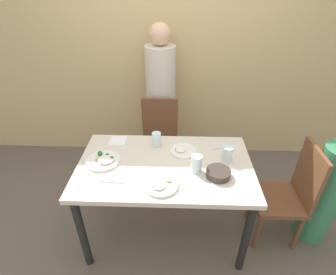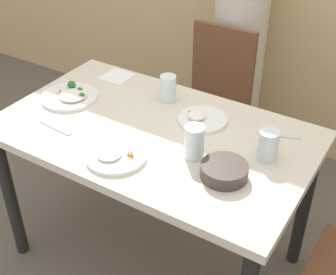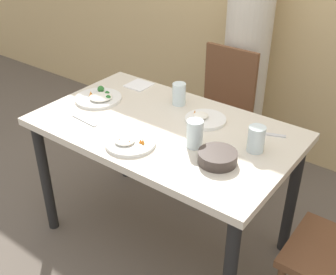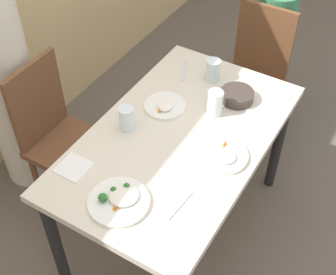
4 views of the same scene
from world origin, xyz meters
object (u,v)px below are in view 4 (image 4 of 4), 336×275
Objects in this scene: person_child at (271,50)px; glass_water_tall at (127,118)px; person_adult at (6,79)px; chair_adult_spot at (58,134)px; bowl_curry at (237,95)px; plate_rice_adult at (119,200)px; chair_child_spot at (254,74)px.

person_child is 1.45m from glass_water_tall.
person_adult reaches higher than person_child.
person_child reaches higher than glass_water_tall.
chair_adult_spot is 1.04m from bowl_curry.
chair_adult_spot is 5.29× the size of bowl_curry.
person_adult is 6.12× the size of plate_rice_adult.
bowl_curry is (0.48, -1.19, 0.05)m from person_adult.
person_adult is 1.12m from plate_rice_adult.
bowl_curry is at bearing -67.91° from person_adult.
chair_child_spot reaches higher than glass_water_tall.
glass_water_tall is at bearing 141.92° from bowl_curry.
glass_water_tall is at bearing -102.20° from chair_child_spot.
glass_water_tall is (-0.47, 0.37, 0.03)m from bowl_curry.
person_adult is 1.29m from bowl_curry.
plate_rice_adult is (-1.79, 0.00, 0.28)m from person_child.
person_adult is at bearing 112.09° from bowl_curry.
chair_child_spot is at bearing -0.18° from plate_rice_adult.
person_child reaches higher than chair_adult_spot.
chair_child_spot is 0.58× the size of person_adult.
chair_child_spot is at bearing -12.20° from glass_water_tall.
glass_water_tall is at bearing 30.36° from plate_rice_adult.
person_child is 0.98m from bowl_curry.
bowl_curry is at bearing -171.71° from person_child.
chair_adult_spot is at bearing 152.32° from person_child.
chair_adult_spot is at bearing -90.00° from person_adult.
chair_child_spot is 5.29× the size of bowl_curry.
person_adult is 0.83m from glass_water_tall.
chair_child_spot reaches higher than plate_rice_adult.
glass_water_tall is (0.01, -0.82, 0.08)m from person_adult.
person_child is 4.19× the size of plate_rice_adult.
bowl_curry is 0.60m from glass_water_tall.
chair_adult_spot is at bearing -123.60° from chair_child_spot.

